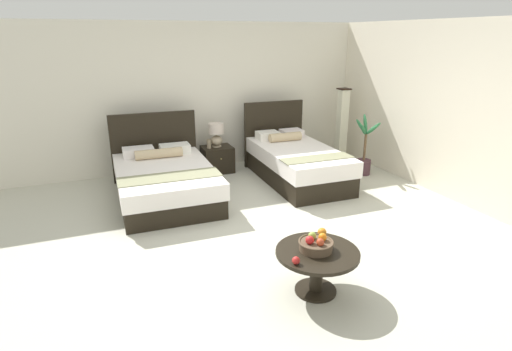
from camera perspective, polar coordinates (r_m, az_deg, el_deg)
ground_plane at (r=5.47m, az=2.33°, el=-7.10°), size 9.51×9.50×0.02m
wall_back at (r=7.77m, az=-6.65°, el=10.73°), size 9.51×0.12×2.60m
wall_side_right at (r=7.06m, az=23.72°, el=8.48°), size 0.12×5.10×2.60m
bed_near_window at (r=6.43m, az=-12.45°, el=-0.55°), size 1.45×2.14×1.15m
bed_near_corner at (r=7.09m, az=5.50°, el=1.90°), size 1.19×2.17×1.21m
nightstand at (r=7.55m, az=-5.32°, el=2.24°), size 0.53×0.47×0.47m
table_lamp at (r=7.45m, az=-5.48°, el=5.79°), size 0.27×0.27×0.43m
vase at (r=7.39m, az=-6.49°, el=4.35°), size 0.08×0.08×0.16m
coffee_table at (r=4.07m, az=8.38°, el=-11.58°), size 0.80×0.80×0.44m
fruit_bowl at (r=4.00m, az=8.23°, el=-9.32°), size 0.33×0.33×0.16m
loose_apple at (r=3.77m, az=5.52°, el=-11.55°), size 0.07×0.07×0.07m
loose_orange at (r=4.27m, az=9.06°, el=-7.70°), size 0.09×0.09×0.09m
floor_lamp_corner at (r=8.31m, az=11.70°, el=6.81°), size 0.21×0.21×1.41m
potted_palm at (r=7.60m, az=14.64°, el=2.54°), size 0.56×0.48×1.07m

